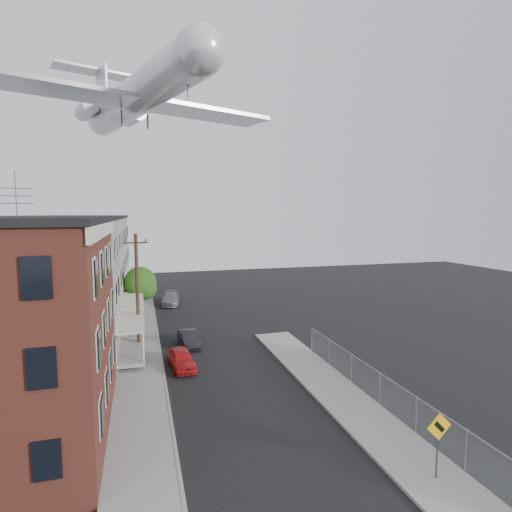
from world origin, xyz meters
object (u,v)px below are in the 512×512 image
Objects in this scene: utility_pole at (137,290)px; car_near at (181,359)px; street_tree at (142,284)px; car_mid at (189,339)px; airplane at (136,97)px; warning_sign at (438,435)px; car_far at (170,299)px.

utility_pole is 2.36× the size of car_near.
utility_pole is 10.00m from street_tree.
car_mid is 0.13× the size of airplane.
street_tree is 1.42× the size of car_mid.
street_tree reaches higher than car_near.
street_tree reaches higher than warning_sign.
car_mid is at bearing 111.29° from warning_sign.
airplane reaches higher than car_near.
car_mid is at bearing -80.95° from car_far.
car_far reaches higher than car_near.
utility_pole reaches higher than car_near.
car_far is 21.96m from airplane.
car_mid is 0.78× the size of car_far.
car_mid is at bearing -70.78° from street_tree.
airplane is at bearing -103.86° from car_far.
airplane is (-0.02, -2.59, 17.43)m from street_tree.
utility_pole is at bearing -94.94° from car_far.
warning_sign is at bearing -65.73° from car_near.
airplane is (-2.47, 11.87, 20.23)m from car_near.
warning_sign is at bearing -69.42° from street_tree.
warning_sign is 0.54× the size of street_tree.
warning_sign reaches higher than car_far.
street_tree is 6.84m from car_far.
street_tree is 10.93m from car_mid.
car_near reaches higher than car_mid.
car_mid is at bearing -64.63° from airplane.
airplane reaches higher than warning_sign.
street_tree is 17.62m from airplane.
warning_sign is 22.25m from utility_pole.
airplane is at bearing 110.48° from car_mid.
warning_sign is at bearing -67.54° from airplane.
utility_pole is 6.67m from car_near.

